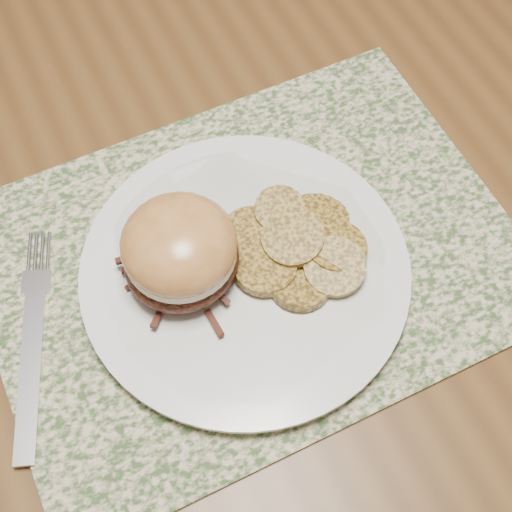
% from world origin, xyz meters
% --- Properties ---
extents(ground, '(3.50, 3.50, 0.00)m').
position_xyz_m(ground, '(0.00, 0.00, 0.00)').
color(ground, '#512E1B').
rests_on(ground, ground).
extents(placemat, '(0.45, 0.33, 0.00)m').
position_xyz_m(placemat, '(0.24, -0.07, 0.75)').
color(placemat, '#354F28').
rests_on(placemat, dining_table).
extents(dinner_plate, '(0.26, 0.26, 0.02)m').
position_xyz_m(dinner_plate, '(0.23, -0.08, 0.76)').
color(dinner_plate, silver).
rests_on(dinner_plate, placemat).
extents(pork_sandwich, '(0.12, 0.12, 0.07)m').
position_xyz_m(pork_sandwich, '(0.18, -0.07, 0.80)').
color(pork_sandwich, black).
rests_on(pork_sandwich, dinner_plate).
extents(roasted_potatoes, '(0.14, 0.13, 0.03)m').
position_xyz_m(roasted_potatoes, '(0.27, -0.09, 0.78)').
color(roasted_potatoes, olive).
rests_on(roasted_potatoes, dinner_plate).
extents(fork, '(0.09, 0.20, 0.00)m').
position_xyz_m(fork, '(0.05, -0.06, 0.76)').
color(fork, silver).
rests_on(fork, placemat).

